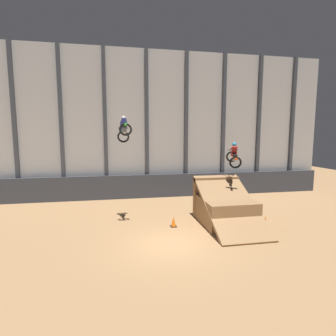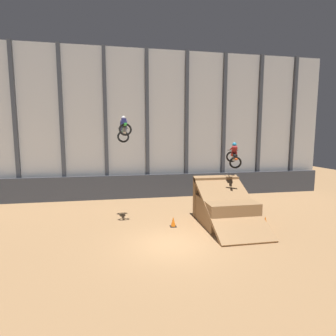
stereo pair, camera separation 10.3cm
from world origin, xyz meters
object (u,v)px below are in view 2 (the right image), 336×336
Objects in this scene: rider_bike_left_air at (124,129)px; rider_bike_right_air at (234,156)px; traffic_cone_arena_edge at (265,221)px; traffic_cone_near_ramp at (173,222)px; dirt_ramp at (224,207)px.

rider_bike_left_air is 0.92× the size of rider_bike_right_air.
rider_bike_left_air is 2.98× the size of traffic_cone_arena_edge.
rider_bike_left_air is at bearing -170.13° from rider_bike_right_air.
dirt_ramp is at bearing 4.32° from traffic_cone_near_ramp.
rider_bike_left_air is (-5.79, 1.22, 4.63)m from dirt_ramp.
traffic_cone_arena_edge is (2.10, -1.11, -0.64)m from dirt_ramp.
rider_bike_right_air is 4.25m from traffic_cone_arena_edge.
rider_bike_right_air is 3.23× the size of traffic_cone_arena_edge.
traffic_cone_arena_edge is at bearing -27.96° from dirt_ramp.
rider_bike_right_air is 3.23× the size of traffic_cone_near_ramp.
rider_bike_left_air is at bearing 163.55° from traffic_cone_arena_edge.
rider_bike_right_air is 5.47m from traffic_cone_near_ramp.
rider_bike_right_air is at bearing -9.74° from rider_bike_left_air.
traffic_cone_arena_edge is at bearing -21.05° from rider_bike_left_air.
traffic_cone_near_ramp is at bearing -152.79° from rider_bike_right_air.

